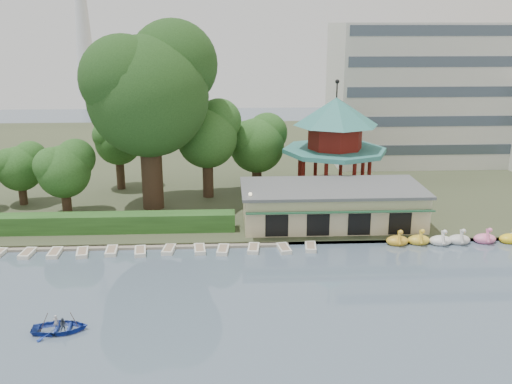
{
  "coord_description": "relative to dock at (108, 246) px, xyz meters",
  "views": [
    {
      "loc": [
        -0.57,
        -33.39,
        20.14
      ],
      "look_at": [
        2.0,
        18.0,
        5.0
      ],
      "focal_mm": 40.0,
      "sensor_mm": 36.0,
      "label": 1
    }
  ],
  "objects": [
    {
      "name": "dock",
      "position": [
        0.0,
        0.0,
        0.0
      ],
      "size": [
        34.0,
        1.6,
        0.24
      ],
      "primitive_type": "cube",
      "color": "gray",
      "rests_on": "ground"
    },
    {
      "name": "pavilion",
      "position": [
        24.0,
        14.8,
        7.36
      ],
      "size": [
        12.4,
        12.4,
        13.5
      ],
      "color": "beige",
      "rests_on": "shore"
    },
    {
      "name": "hedge",
      "position": [
        -3.0,
        3.3,
        1.18
      ],
      "size": [
        30.0,
        2.0,
        1.8
      ],
      "primitive_type": "cube",
      "color": "#2D5C22",
      "rests_on": "shore"
    },
    {
      "name": "office_building",
      "position": [
        44.67,
        31.8,
        9.61
      ],
      "size": [
        38.0,
        18.0,
        20.0
      ],
      "color": "silver",
      "rests_on": "shore"
    },
    {
      "name": "small_trees",
      "position": [
        1.61,
        14.79,
        6.43
      ],
      "size": [
        39.74,
        16.37,
        11.55
      ],
      "color": "#3A281C",
      "rests_on": "shore"
    },
    {
      "name": "rowboat_with_passengers",
      "position": [
        -0.21,
        -15.29,
        0.42
      ],
      "size": [
        5.49,
        4.13,
        2.01
      ],
      "color": "#1F3A9F",
      "rests_on": "ground"
    },
    {
      "name": "shore",
      "position": [
        12.0,
        34.8,
        0.08
      ],
      "size": [
        220.0,
        70.0,
        0.4
      ],
      "primitive_type": "cube",
      "color": "#424930",
      "rests_on": "ground"
    },
    {
      "name": "embankment",
      "position": [
        12.0,
        0.1,
        0.03
      ],
      "size": [
        220.0,
        0.6,
        0.3
      ],
      "primitive_type": "cube",
      "color": "gray",
      "rests_on": "ground"
    },
    {
      "name": "boathouse",
      "position": [
        22.0,
        4.77,
        2.25
      ],
      "size": [
        18.6,
        9.39,
        3.9
      ],
      "color": "beige",
      "rests_on": "shore"
    },
    {
      "name": "ground_plane",
      "position": [
        12.0,
        -17.2,
        -0.12
      ],
      "size": [
        220.0,
        220.0,
        0.0
      ],
      "primitive_type": "plane",
      "color": "slate",
      "rests_on": "ground"
    },
    {
      "name": "swan_boats",
      "position": [
        34.81,
        -0.59,
        0.28
      ],
      "size": [
        17.72,
        2.12,
        1.92
      ],
      "color": "yellow",
      "rests_on": "ground"
    },
    {
      "name": "lamp_post",
      "position": [
        13.5,
        1.8,
        3.22
      ],
      "size": [
        0.36,
        0.36,
        4.28
      ],
      "color": "black",
      "rests_on": "shore"
    },
    {
      "name": "big_tree",
      "position": [
        3.18,
        11.01,
        13.73
      ],
      "size": [
        14.23,
        13.26,
        20.47
      ],
      "color": "#3A281C",
      "rests_on": "shore"
    },
    {
      "name": "moored_rowboats",
      "position": [
        1.99,
        -1.42,
        0.06
      ],
      "size": [
        35.59,
        2.8,
        0.36
      ],
      "color": "white",
      "rests_on": "ground"
    }
  ]
}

